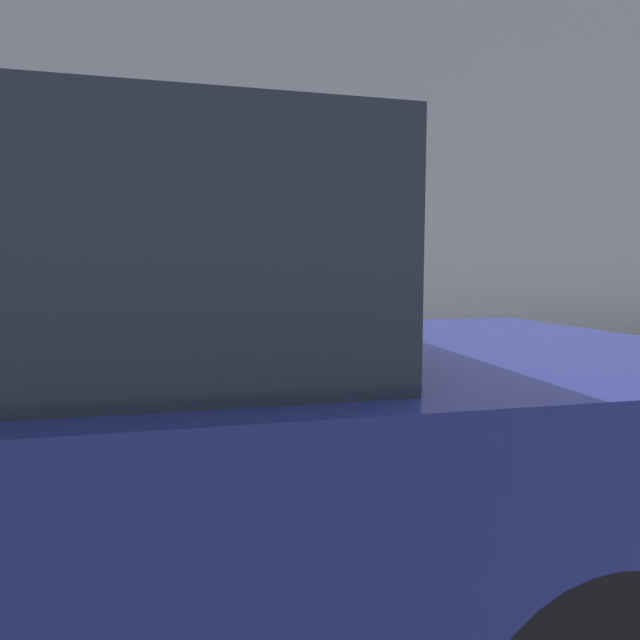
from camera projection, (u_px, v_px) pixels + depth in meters
name	position (u px, v px, depth m)	size (l,w,h in m)	color
ground_plane	(457.00, 559.00, 2.17)	(60.00, 60.00, 0.00)	#47474C
sidewalk	(342.00, 410.00, 4.31)	(24.00, 2.80, 0.12)	#ADAAA3
building_facade	(301.00, 123.00, 6.29)	(24.00, 0.30, 6.26)	gray
parking_meter	(320.00, 303.00, 3.06)	(0.18, 0.13, 1.42)	#2D2D30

